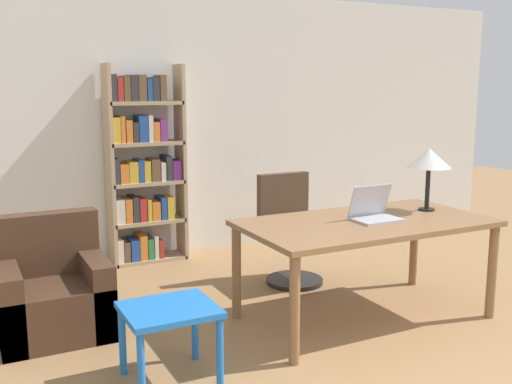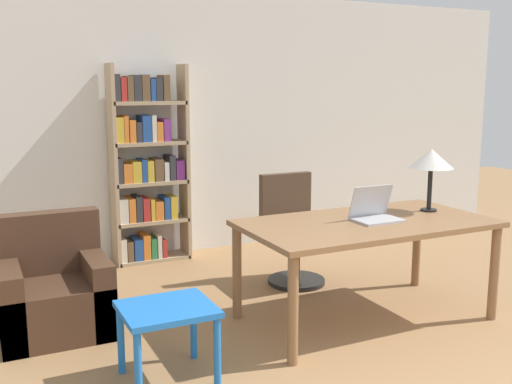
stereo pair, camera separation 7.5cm
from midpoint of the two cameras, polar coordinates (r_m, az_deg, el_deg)
wall_back at (r=6.35m, az=-6.00°, el=6.44°), size 8.00×0.06×2.70m
desk at (r=4.55m, az=9.94°, el=-3.69°), size 1.86×0.99×0.76m
laptop at (r=4.55m, az=10.70°, el=-1.93°), size 0.35×0.26×0.26m
table_lamp at (r=4.94m, az=15.74°, el=3.00°), size 0.35×0.35×0.50m
office_chair at (r=5.40m, az=2.93°, el=-3.89°), size 0.52×0.52×0.97m
side_table_blue at (r=3.67m, az=-8.84°, el=-11.90°), size 0.54×0.48×0.47m
armchair at (r=4.58m, az=-19.26°, el=-9.29°), size 0.75×0.68×0.84m
bookshelf at (r=6.01m, az=-11.15°, el=2.15°), size 0.76×0.28×1.96m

